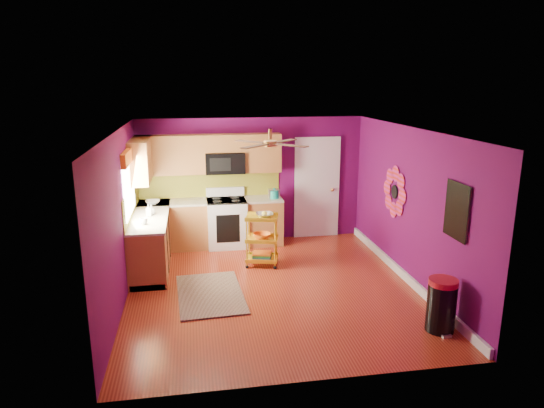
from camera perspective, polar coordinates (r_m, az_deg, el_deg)
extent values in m
plane|color=maroon|center=(7.84, 0.04, -9.84)|extent=(5.00, 5.00, 0.00)
cube|color=#5D0A50|center=(9.82, -2.39, 2.84)|extent=(4.50, 0.04, 2.50)
cube|color=#5D0A50|center=(5.09, 4.77, -8.39)|extent=(4.50, 0.04, 2.50)
cube|color=#5D0A50|center=(7.39, -17.44, -1.71)|extent=(0.04, 5.00, 2.50)
cube|color=#5D0A50|center=(8.08, 15.98, -0.25)|extent=(0.04, 5.00, 2.50)
cube|color=silver|center=(7.18, 0.04, 8.67)|extent=(4.50, 5.00, 0.04)
cube|color=white|center=(8.44, 15.23, -8.04)|extent=(0.05, 4.90, 0.14)
cube|color=brown|center=(8.87, -14.00, -4.21)|extent=(0.60, 2.30, 0.90)
cube|color=brown|center=(9.66, -7.13, -2.36)|extent=(2.80, 0.60, 0.90)
cube|color=beige|center=(8.74, -14.19, -1.29)|extent=(0.63, 2.30, 0.04)
cube|color=beige|center=(9.53, -7.22, 0.35)|extent=(2.80, 0.63, 0.04)
cube|color=black|center=(9.00, -13.85, -6.63)|extent=(0.54, 2.30, 0.10)
cube|color=black|center=(9.78, -7.06, -4.60)|extent=(2.80, 0.54, 0.10)
cube|color=white|center=(9.64, -5.34, -2.28)|extent=(0.76, 0.66, 0.92)
cube|color=black|center=(9.52, -5.40, 0.41)|extent=(0.76, 0.62, 0.03)
cube|color=white|center=(9.76, -5.54, 1.45)|extent=(0.76, 0.06, 0.18)
cube|color=black|center=(9.33, -5.19, -2.90)|extent=(0.45, 0.02, 0.55)
cube|color=brown|center=(9.49, -11.91, 5.67)|extent=(1.32, 0.33, 0.75)
cube|color=brown|center=(9.58, -1.17, 6.05)|extent=(0.72, 0.33, 0.75)
cube|color=brown|center=(9.48, -5.64, 7.14)|extent=(0.76, 0.33, 0.34)
cube|color=brown|center=(9.05, -15.16, 5.06)|extent=(0.33, 1.30, 0.75)
cube|color=black|center=(9.50, -5.57, 4.84)|extent=(0.76, 0.38, 0.40)
cube|color=olive|center=(9.75, -7.34, 2.32)|extent=(2.80, 0.01, 0.51)
cube|color=olive|center=(8.70, -16.20, 0.38)|extent=(0.01, 2.30, 0.51)
cube|color=white|center=(8.33, -16.53, 2.26)|extent=(0.03, 1.20, 1.00)
cube|color=orange|center=(8.24, -16.55, 5.46)|extent=(0.08, 1.35, 0.22)
cube|color=white|center=(10.09, 5.27, 1.80)|extent=(0.85, 0.04, 2.05)
cube|color=white|center=(10.07, 5.30, 1.78)|extent=(0.95, 0.02, 2.15)
sphere|color=#BF8C3F|center=(10.13, 7.10, 1.66)|extent=(0.07, 0.07, 0.07)
cylinder|color=black|center=(8.58, 14.21, 1.39)|extent=(0.01, 0.24, 0.24)
cube|color=#1CB7B1|center=(6.81, 20.98, -0.76)|extent=(0.03, 0.52, 0.72)
cube|color=black|center=(6.80, 20.87, -0.76)|extent=(0.01, 0.56, 0.76)
cylinder|color=#BF8C3F|center=(7.38, -0.22, 8.21)|extent=(0.06, 0.06, 0.16)
cylinder|color=#BF8C3F|center=(7.40, -0.22, 7.13)|extent=(0.20, 0.20, 0.08)
cube|color=#4C2D19|center=(7.71, 1.45, 7.42)|extent=(0.47, 0.47, 0.01)
cube|color=#4C2D19|center=(7.63, -2.56, 7.33)|extent=(0.47, 0.47, 0.01)
cube|color=#4C2D19|center=(7.10, -2.02, 6.81)|extent=(0.47, 0.47, 0.01)
cube|color=#4C2D19|center=(7.19, 2.27, 6.90)|extent=(0.47, 0.47, 0.01)
cube|color=black|center=(7.67, -7.28, -10.43)|extent=(1.07, 1.65, 0.02)
cylinder|color=gold|center=(8.44, -2.99, -4.61)|extent=(0.02, 0.02, 0.86)
cylinder|color=gold|center=(8.39, 0.37, -4.70)|extent=(0.02, 0.02, 0.86)
cylinder|color=gold|center=(8.76, -2.71, -3.88)|extent=(0.02, 0.02, 0.86)
cylinder|color=gold|center=(8.72, 0.53, -3.96)|extent=(0.02, 0.02, 0.86)
sphere|color=black|center=(8.59, -2.95, -7.38)|extent=(0.06, 0.06, 0.06)
sphere|color=black|center=(8.55, 0.37, -7.49)|extent=(0.06, 0.06, 0.06)
sphere|color=black|center=(8.91, -2.67, -6.56)|extent=(0.06, 0.06, 0.06)
sphere|color=black|center=(8.87, 0.53, -6.66)|extent=(0.06, 0.06, 0.06)
cube|color=gold|center=(8.45, -1.21, -1.66)|extent=(0.64, 0.53, 0.03)
cube|color=gold|center=(8.57, -1.20, -4.19)|extent=(0.64, 0.53, 0.03)
cube|color=gold|center=(8.69, -1.19, -6.46)|extent=(0.64, 0.53, 0.03)
imported|color=beige|center=(8.43, -0.87, -1.32)|extent=(0.37, 0.37, 0.07)
sphere|color=yellow|center=(8.43, -0.87, -1.17)|extent=(0.10, 0.10, 0.10)
imported|color=orange|center=(8.55, -1.20, -3.78)|extent=(0.38, 0.38, 0.10)
cube|color=navy|center=(8.68, -1.19, -6.24)|extent=(0.37, 0.31, 0.04)
cube|color=#267233|center=(8.67, -1.19, -6.01)|extent=(0.37, 0.31, 0.04)
cube|color=orange|center=(8.66, -1.19, -5.80)|extent=(0.37, 0.31, 0.03)
cylinder|color=black|center=(6.86, 19.28, -11.44)|extent=(0.42, 0.42, 0.65)
cylinder|color=#A51720|center=(6.71, 19.54, -8.66)|extent=(0.38, 0.38, 0.08)
cube|color=beige|center=(6.85, 19.83, -14.40)|extent=(0.14, 0.08, 0.03)
cylinder|color=#149D8B|center=(9.57, 0.28, 1.14)|extent=(0.18, 0.18, 0.16)
sphere|color=#149D8B|center=(9.55, 0.28, 1.72)|extent=(0.06, 0.06, 0.06)
cube|color=beige|center=(9.61, 0.24, 1.25)|extent=(0.22, 0.15, 0.18)
imported|color=#EA3F72|center=(8.61, -14.32, -0.71)|extent=(0.09, 0.09, 0.20)
imported|color=white|center=(8.67, -14.02, -0.66)|extent=(0.14, 0.14, 0.18)
imported|color=white|center=(9.43, -13.86, 0.22)|extent=(0.27, 0.27, 0.07)
imported|color=white|center=(8.13, -14.90, -1.98)|extent=(0.13, 0.13, 0.10)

